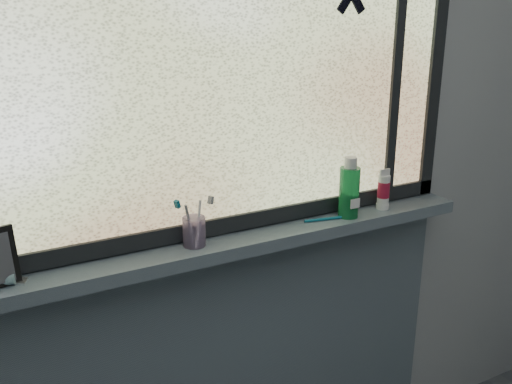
{
  "coord_description": "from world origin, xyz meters",
  "views": [
    {
      "loc": [
        -0.71,
        -0.19,
        1.68
      ],
      "look_at": [
        -0.05,
        1.05,
        1.22
      ],
      "focal_mm": 40.0,
      "sensor_mm": 36.0,
      "label": 1
    }
  ],
  "objects": [
    {
      "name": "mouthwash_bottle",
      "position": [
        0.39,
        1.22,
        1.12
      ],
      "size": [
        0.08,
        0.08,
        0.17
      ],
      "primitive_type": "cylinder",
      "rotation": [
        0.0,
        0.0,
        0.34
      ],
      "color": "#1B8E46",
      "rests_on": "windowsill"
    },
    {
      "name": "frame_right",
      "position": [
        0.78,
        1.28,
        1.53
      ],
      "size": [
        0.05,
        0.03,
        1.1
      ],
      "primitive_type": "cube",
      "color": "black",
      "rests_on": "wall_back"
    },
    {
      "name": "frame_mullion",
      "position": [
        0.6,
        1.28,
        1.53
      ],
      "size": [
        0.03,
        0.03,
        1.0
      ],
      "primitive_type": "cube",
      "color": "black",
      "rests_on": "wall_back"
    },
    {
      "name": "toothbrush_lying",
      "position": [
        0.32,
        1.22,
        1.03
      ],
      "size": [
        0.21,
        0.06,
        0.01
      ],
      "primitive_type": null,
      "rotation": [
        0.0,
        0.0,
        -0.2
      ],
      "color": "#0D5E76",
      "rests_on": "windowsill"
    },
    {
      "name": "cream_tube",
      "position": [
        0.54,
        1.22,
        1.09
      ],
      "size": [
        0.05,
        0.05,
        0.1
      ],
      "primitive_type": "cylinder",
      "rotation": [
        0.0,
        0.0,
        0.21
      ],
      "color": "silver",
      "rests_on": "windowsill"
    },
    {
      "name": "toothbrush_cup",
      "position": [
        -0.15,
        1.23,
        1.06
      ],
      "size": [
        0.09,
        0.09,
        0.09
      ],
      "primitive_type": "cylinder",
      "rotation": [
        0.0,
        0.0,
        0.41
      ],
      "color": "#C1A2D6",
      "rests_on": "windowsill"
    },
    {
      "name": "sill_apron",
      "position": [
        0.0,
        1.29,
        0.49
      ],
      "size": [
        1.62,
        0.02,
        0.98
      ],
      "primitive_type": "cube",
      "color": "#50606B",
      "rests_on": "floor"
    },
    {
      "name": "wall_back",
      "position": [
        0.0,
        1.3,
        1.25
      ],
      "size": [
        3.0,
        0.01,
        2.5
      ],
      "primitive_type": "cube",
      "color": "#9EA3A8",
      "rests_on": "ground"
    },
    {
      "name": "frame_bottom",
      "position": [
        0.0,
        1.28,
        1.05
      ],
      "size": [
        1.6,
        0.03,
        0.05
      ],
      "primitive_type": "cube",
      "color": "black",
      "rests_on": "windowsill"
    },
    {
      "name": "windowsill",
      "position": [
        0.0,
        1.23,
        1.0
      ],
      "size": [
        1.62,
        0.14,
        0.04
      ],
      "primitive_type": "cube",
      "color": "#50606B",
      "rests_on": "wall_back"
    },
    {
      "name": "window_pane",
      "position": [
        0.0,
        1.28,
        1.53
      ],
      "size": [
        1.5,
        0.01,
        1.0
      ],
      "primitive_type": "cube",
      "color": "silver",
      "rests_on": "wall_back"
    }
  ]
}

